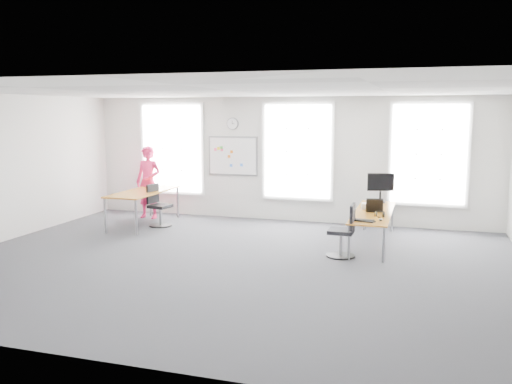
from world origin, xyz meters
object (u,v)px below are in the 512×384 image
(chair_right, at_px, (344,234))
(keyboard, at_px, (363,221))
(person, at_px, (148,182))
(desk_left, at_px, (143,194))
(desk_right, at_px, (373,214))
(chair_left, at_px, (158,208))
(monitor, at_px, (381,185))
(headphones, at_px, (379,214))

(chair_right, bearing_deg, keyboard, 108.82)
(person, bearing_deg, keyboard, -19.48)
(chair_right, distance_m, keyboard, 0.41)
(desk_left, xyz_separation_m, keyboard, (5.24, -1.41, -0.06))
(chair_right, bearing_deg, desk_right, 160.69)
(desk_right, height_order, chair_left, chair_left)
(chair_right, height_order, person, person)
(monitor, bearing_deg, chair_right, -117.91)
(chair_left, height_order, keyboard, chair_left)
(desk_right, distance_m, chair_left, 4.96)
(desk_left, bearing_deg, headphones, -9.16)
(chair_right, distance_m, person, 5.70)
(keyboard, bearing_deg, headphones, 81.37)
(keyboard, distance_m, monitor, 2.23)
(monitor, bearing_deg, keyboard, -110.29)
(desk_right, bearing_deg, chair_left, 176.18)
(chair_right, relative_size, keyboard, 2.22)
(headphones, bearing_deg, desk_right, 94.38)
(keyboard, bearing_deg, person, 176.09)
(chair_left, xyz_separation_m, person, (-0.67, 0.81, 0.47))
(desk_left, bearing_deg, chair_right, -17.06)
(desk_right, relative_size, headphones, 14.24)
(monitor, bearing_deg, desk_right, -108.74)
(desk_right, distance_m, person, 5.74)
(desk_left, height_order, headphones, desk_left)
(monitor, bearing_deg, person, 163.57)
(desk_right, distance_m, chair_right, 1.23)
(chair_left, height_order, monitor, monitor)
(keyboard, distance_m, headphones, 0.58)
(chair_right, xyz_separation_m, headphones, (0.57, 0.62, 0.29))
(chair_left, xyz_separation_m, monitor, (4.99, 0.83, 0.63))
(headphones, bearing_deg, person, 151.35)
(desk_left, distance_m, person, 0.84)
(desk_right, xyz_separation_m, keyboard, (-0.10, -1.04, 0.05))
(desk_right, relative_size, keyboard, 6.15)
(keyboard, relative_size, monitor, 0.69)
(chair_right, xyz_separation_m, monitor, (0.46, 2.29, 0.62))
(desk_left, height_order, chair_right, chair_right)
(desk_left, height_order, keyboard, desk_left)
(desk_right, relative_size, person, 1.52)
(keyboard, xyz_separation_m, monitor, (0.14, 2.19, 0.38))
(desk_right, xyz_separation_m, monitor, (0.04, 1.16, 0.43))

